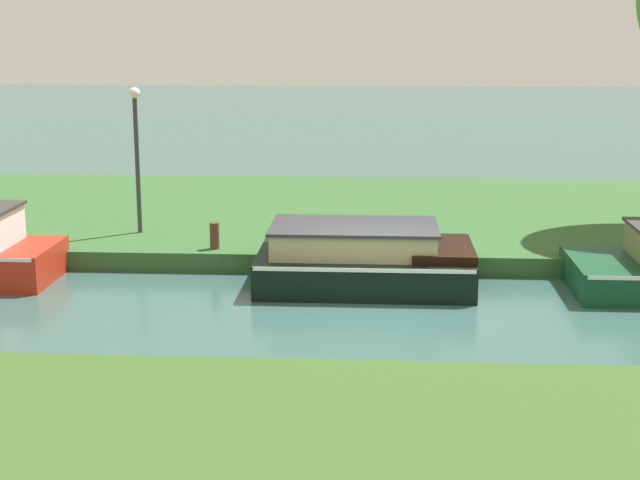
{
  "coord_description": "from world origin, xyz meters",
  "views": [
    {
      "loc": [
        0.0,
        -16.59,
        4.96
      ],
      "look_at": [
        -1.08,
        1.2,
        0.9
      ],
      "focal_mm": 54.04,
      "sensor_mm": 36.0,
      "label": 1
    }
  ],
  "objects_px": {
    "lamp_post": "(136,143)",
    "mooring_post_far": "(214,236)",
    "mooring_post_near": "(338,237)",
    "black_barge": "(365,259)"
  },
  "relations": [
    {
      "from": "lamp_post",
      "to": "mooring_post_far",
      "type": "height_order",
      "value": "lamp_post"
    },
    {
      "from": "lamp_post",
      "to": "mooring_post_far",
      "type": "xyz_separation_m",
      "value": [
        1.91,
        -1.46,
        -1.71
      ]
    },
    {
      "from": "mooring_post_near",
      "to": "black_barge",
      "type": "bearing_deg",
      "value": -66.13
    },
    {
      "from": "mooring_post_near",
      "to": "mooring_post_far",
      "type": "xyz_separation_m",
      "value": [
        -2.54,
        0.0,
        -0.0
      ]
    },
    {
      "from": "mooring_post_near",
      "to": "mooring_post_far",
      "type": "bearing_deg",
      "value": 180.0
    },
    {
      "from": "black_barge",
      "to": "mooring_post_near",
      "type": "distance_m",
      "value": 1.39
    },
    {
      "from": "lamp_post",
      "to": "black_barge",
      "type": "bearing_deg",
      "value": -28.51
    },
    {
      "from": "mooring_post_far",
      "to": "mooring_post_near",
      "type": "bearing_deg",
      "value": 0.0
    },
    {
      "from": "black_barge",
      "to": "mooring_post_far",
      "type": "height_order",
      "value": "black_barge"
    },
    {
      "from": "lamp_post",
      "to": "mooring_post_far",
      "type": "bearing_deg",
      "value": -37.28
    }
  ]
}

